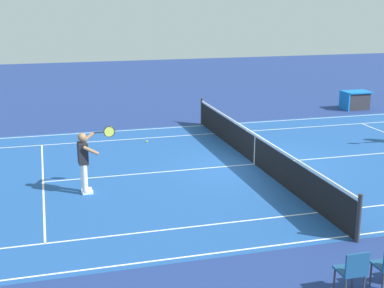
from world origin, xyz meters
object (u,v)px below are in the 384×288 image
Objects in this scene: tennis_net at (255,149)px; tennis_ball at (147,141)px; tennis_player_near at (84,159)px; spectator_chair_2 at (353,270)px; equipment_cart_tarped at (355,100)px.

tennis_ball is (2.75, -3.52, -0.46)m from tennis_net.
tennis_player_near is (5.30, 1.19, 0.44)m from tennis_net.
tennis_net reaches higher than tennis_ball.
tennis_player_near is at bearing -58.55° from spectator_chair_2.
tennis_net is at bearing 127.98° from tennis_ball.
tennis_player_near reaches higher than tennis_net.
spectator_chair_2 is at bearing 80.33° from tennis_net.
tennis_ball is 11.04m from equipment_cart_tarped.
tennis_player_near is at bearing 31.60° from equipment_cart_tarped.
tennis_net is 10.35m from equipment_cart_tarped.
tennis_player_near is at bearing 12.69° from tennis_net.
tennis_ball is (-2.55, -4.71, -0.90)m from tennis_player_near.
spectator_chair_2 is at bearing 121.45° from tennis_player_near.
spectator_chair_2 is 17.16m from equipment_cart_tarped.
spectator_chair_2 reaches higher than tennis_ball.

